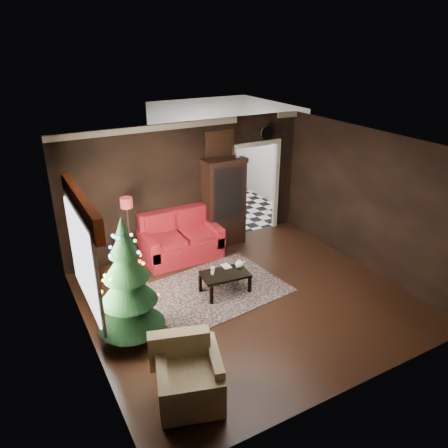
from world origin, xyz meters
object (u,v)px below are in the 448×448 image
loveseat (181,237)px  teapot (239,264)px  curio_cabinet (224,204)px  floor_lamp (129,234)px  kitchen_table (219,203)px  wall_clock (267,133)px  coffee_table (225,282)px  armchair (189,374)px  christmas_tree (128,282)px

loveseat → teapot: 1.66m
teapot → loveseat: bearing=106.8°
curio_cabinet → teapot: (-0.67, -1.81, -0.46)m
loveseat → curio_cabinet: curio_cabinet is taller
floor_lamp → kitchen_table: bearing=30.1°
floor_lamp → wall_clock: 3.81m
teapot → wall_clock: size_ratio=0.56×
coffee_table → floor_lamp: bearing=128.1°
curio_cabinet → coffee_table: 2.23m
wall_clock → armchair: bearing=-133.3°
christmas_tree → teapot: 2.38m
curio_cabinet → kitchen_table: 1.67m
loveseat → wall_clock: size_ratio=5.31×
loveseat → christmas_tree: christmas_tree is taller
curio_cabinet → wall_clock: (1.20, 0.18, 1.43)m
loveseat → coffee_table: loveseat is taller
loveseat → curio_cabinet: bearing=10.8°
floor_lamp → wall_clock: bearing=7.1°
armchair → coffee_table: 2.66m
loveseat → teapot: (0.48, -1.59, -0.01)m
coffee_table → wall_clock: size_ratio=2.70×
loveseat → curio_cabinet: (1.15, 0.22, 0.45)m
coffee_table → kitchen_table: size_ratio=1.15×
floor_lamp → coffee_table: bearing=-51.9°
loveseat → christmas_tree: bearing=-129.8°
wall_clock → loveseat: bearing=-170.3°
loveseat → kitchen_table: bearing=42.5°
loveseat → teapot: loveseat is taller
floor_lamp → curio_cabinet: bearing=6.3°
loveseat → floor_lamp: floor_lamp is taller
floor_lamp → armchair: floor_lamp is taller
loveseat → teapot: size_ratio=9.43×
curio_cabinet → teapot: bearing=-110.3°
armchair → coffee_table: armchair is taller
armchair → wall_clock: 5.94m
curio_cabinet → armchair: (-2.65, -3.91, -0.49)m
coffee_table → christmas_tree: bearing=-165.6°
armchair → kitchen_table: (3.30, 5.34, -0.08)m
floor_lamp → wall_clock: size_ratio=4.68×
wall_clock → kitchen_table: 2.43m
loveseat → coffee_table: (0.16, -1.63, -0.29)m
floor_lamp → kitchen_table: 3.38m
floor_lamp → teapot: 2.25m
curio_cabinet → coffee_table: (-0.99, -1.85, -0.74)m
loveseat → armchair: size_ratio=1.95×
loveseat → armchair: bearing=-112.1°
kitchen_table → armchair: bearing=-121.7°
floor_lamp → coffee_table: floor_lamp is taller
armchair → coffee_table: size_ratio=1.01×
armchair → kitchen_table: armchair is taller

